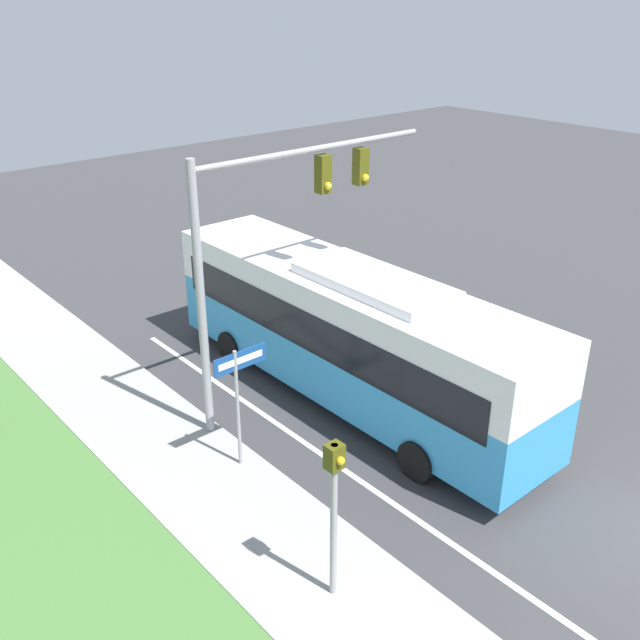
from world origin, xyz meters
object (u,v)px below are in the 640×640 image
at_px(pedestrian_signal, 334,498).
at_px(street_sign, 239,387).
at_px(signal_gantry, 273,227).
at_px(bus, 348,328).

relative_size(pedestrian_signal, street_sign, 1.10).
bearing_deg(pedestrian_signal, street_sign, 76.44).
height_order(signal_gantry, street_sign, signal_gantry).
height_order(bus, signal_gantry, signal_gantry).
xyz_separation_m(bus, signal_gantry, (-1.61, 0.86, 2.75)).
distance_m(bus, pedestrian_signal, 6.82).
distance_m(signal_gantry, street_sign, 3.81).
height_order(pedestrian_signal, street_sign, pedestrian_signal).
relative_size(bus, signal_gantry, 1.69).
bearing_deg(pedestrian_signal, bus, 45.19).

